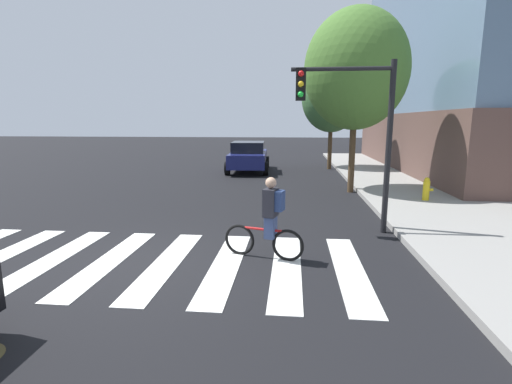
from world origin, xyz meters
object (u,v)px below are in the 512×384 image
Objects in this scene: fire_hydrant at (426,189)px; street_tree_near at (356,70)px; cyclist at (269,219)px; traffic_light_near at (355,118)px; street_tree_mid at (332,98)px; sedan_mid at (248,156)px.

fire_hydrant is 5.12m from street_tree_near.
cyclist is 7.50m from fire_hydrant.
fire_hydrant is at bearing -43.20° from street_tree_near.
street_tree_mid is (0.68, 12.94, 1.24)m from traffic_light_near.
traffic_light_near is 5.17m from fire_hydrant.
street_tree_mid is at bearing 86.98° from traffic_light_near.
fire_hydrant is at bearing -48.62° from sedan_mid.
fire_hydrant is at bearing -76.12° from street_tree_mid.
street_tree_near reaches higher than street_tree_mid.
traffic_light_near is at bearing -70.90° from sedan_mid.
fire_hydrant is at bearing 49.14° from traffic_light_near.
traffic_light_near is 0.69× the size of street_tree_mid.
street_tree_mid reaches higher than fire_hydrant.
traffic_light_near is 0.61× the size of street_tree_near.
street_tree_mid is (4.63, 1.54, 3.24)m from sedan_mid.
fire_hydrant is 0.13× the size of street_tree_mid.
sedan_mid is 0.71× the size of street_tree_near.
traffic_light_near is 5.38× the size of fire_hydrant.
fire_hydrant is 10.37m from street_tree_mid.
cyclist is at bearing -109.86° from street_tree_near.
street_tree_near reaches higher than sedan_mid.
fire_hydrant is 0.11× the size of street_tree_near.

